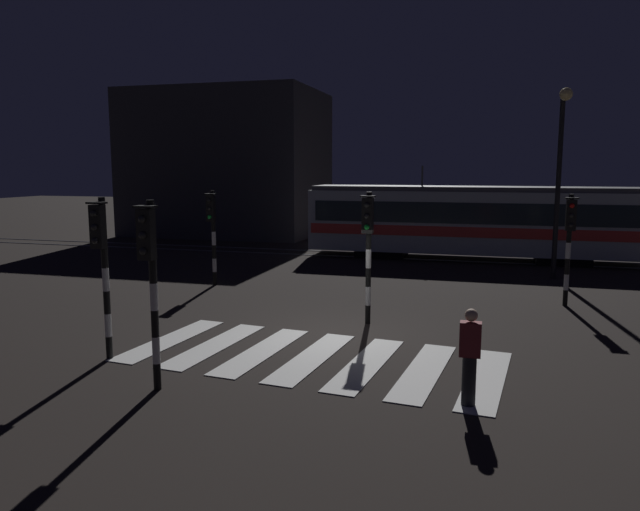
# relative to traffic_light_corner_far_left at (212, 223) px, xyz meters

# --- Properties ---
(ground_plane) EXTENTS (120.00, 120.00, 0.00)m
(ground_plane) POSITION_rel_traffic_light_corner_far_left_xyz_m (5.60, -4.91, -2.17)
(ground_plane) COLOR black
(rail_near) EXTENTS (80.00, 0.12, 0.03)m
(rail_near) POSITION_rel_traffic_light_corner_far_left_xyz_m (5.60, 7.91, -2.16)
(rail_near) COLOR #59595E
(rail_near) RESTS_ON ground
(rail_far) EXTENTS (80.00, 0.12, 0.03)m
(rail_far) POSITION_rel_traffic_light_corner_far_left_xyz_m (5.60, 9.35, -2.16)
(rail_far) COLOR #59595E
(rail_far) RESTS_ON ground
(crosswalk_zebra) EXTENTS (8.31, 4.47, 0.02)m
(crosswalk_zebra) POSITION_rel_traffic_light_corner_far_left_xyz_m (5.60, -6.77, -2.16)
(crosswalk_zebra) COLOR silver
(crosswalk_zebra) RESTS_ON ground
(traffic_light_corner_far_left) EXTENTS (0.36, 0.42, 3.29)m
(traffic_light_corner_far_left) POSITION_rel_traffic_light_corner_far_left_xyz_m (0.00, 0.00, 0.00)
(traffic_light_corner_far_left) COLOR black
(traffic_light_corner_far_left) RESTS_ON ground
(traffic_light_corner_far_right) EXTENTS (0.36, 0.42, 3.31)m
(traffic_light_corner_far_right) POSITION_rel_traffic_light_corner_far_left_xyz_m (11.42, -0.05, 0.01)
(traffic_light_corner_far_right) COLOR black
(traffic_light_corner_far_right) RESTS_ON ground
(traffic_light_corner_near_left) EXTENTS (0.36, 0.42, 3.46)m
(traffic_light_corner_near_left) POSITION_rel_traffic_light_corner_far_left_xyz_m (1.42, -8.11, 0.11)
(traffic_light_corner_near_left) COLOR black
(traffic_light_corner_near_left) RESTS_ON ground
(traffic_light_kerb_mid_left) EXTENTS (0.36, 0.42, 3.50)m
(traffic_light_kerb_mid_left) POSITION_rel_traffic_light_corner_far_left_xyz_m (3.37, -9.43, 0.14)
(traffic_light_kerb_mid_left) COLOR black
(traffic_light_kerb_mid_left) RESTS_ON ground
(traffic_light_median_centre) EXTENTS (0.36, 0.42, 3.45)m
(traffic_light_median_centre) POSITION_rel_traffic_light_corner_far_left_xyz_m (6.18, -3.68, 0.11)
(traffic_light_median_centre) COLOR black
(traffic_light_median_centre) RESTS_ON ground
(street_lamp_trackside_right) EXTENTS (0.44, 1.21, 6.78)m
(street_lamp_trackside_right) POSITION_rel_traffic_light_corner_far_left_xyz_m (11.51, 4.48, 2.16)
(street_lamp_trackside_right) COLOR black
(street_lamp_trackside_right) RESTS_ON ground
(tram) EXTENTS (14.41, 2.58, 4.15)m
(tram) POSITION_rel_traffic_light_corner_far_left_xyz_m (8.31, 8.63, -0.43)
(tram) COLOR #B2BCC1
(tram) RESTS_ON ground
(pedestrian_waiting_at_kerb) EXTENTS (0.36, 0.24, 1.71)m
(pedestrian_waiting_at_kerb) POSITION_rel_traffic_light_corner_far_left_xyz_m (8.93, -8.56, -1.29)
(pedestrian_waiting_at_kerb) COLOR black
(pedestrian_waiting_at_kerb) RESTS_ON ground
(building_backdrop) EXTENTS (11.18, 8.00, 8.65)m
(building_backdrop) POSITION_rel_traffic_light_corner_far_left_xyz_m (-6.56, 15.92, 2.15)
(building_backdrop) COLOR #2D2D33
(building_backdrop) RESTS_ON ground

